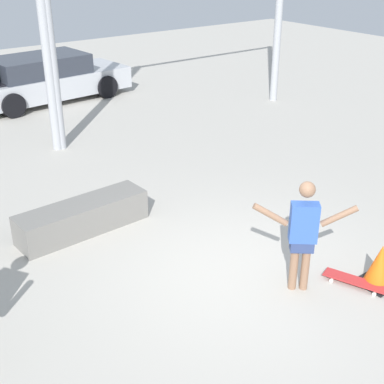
# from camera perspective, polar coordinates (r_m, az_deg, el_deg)

# --- Properties ---
(ground_plane) EXTENTS (36.00, 36.00, 0.00)m
(ground_plane) POSITION_cam_1_polar(r_m,az_deg,el_deg) (7.45, 5.10, -8.66)
(ground_plane) COLOR #B2ADA3
(skateboarder) EXTENTS (1.06, 0.88, 1.53)m
(skateboarder) POSITION_cam_1_polar(r_m,az_deg,el_deg) (6.82, 11.77, -4.09)
(skateboarder) COLOR #8C664C
(skateboarder) RESTS_ON ground_plane
(skateboard) EXTENTS (0.50, 0.85, 0.08)m
(skateboard) POSITION_cam_1_polar(r_m,az_deg,el_deg) (7.49, 17.01, -9.06)
(skateboard) COLOR red
(skateboard) RESTS_ON ground_plane
(grind_box) EXTENTS (2.11, 0.69, 0.48)m
(grind_box) POSITION_cam_1_polar(r_m,az_deg,el_deg) (8.49, -11.57, -2.64)
(grind_box) COLOR slate
(grind_box) RESTS_ON ground_plane
(parked_car_silver) EXTENTS (4.67, 2.14, 1.27)m
(parked_car_silver) POSITION_cam_1_polar(r_m,az_deg,el_deg) (15.62, -15.41, 11.53)
(parked_car_silver) COLOR #B7BABF
(parked_car_silver) RESTS_ON ground_plane
(traffic_cone) EXTENTS (0.45, 0.45, 0.59)m
(traffic_cone) POSITION_cam_1_polar(r_m,az_deg,el_deg) (7.48, 19.40, -7.39)
(traffic_cone) COLOR black
(traffic_cone) RESTS_ON ground_plane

